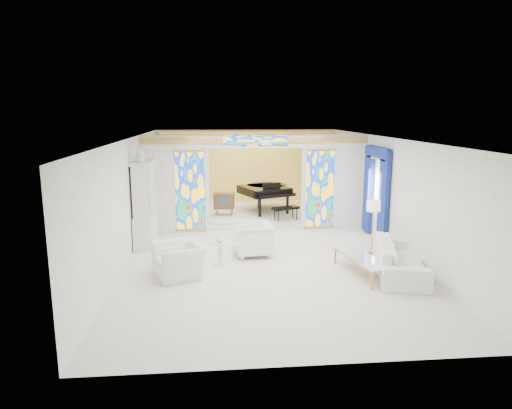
{
  "coord_description": "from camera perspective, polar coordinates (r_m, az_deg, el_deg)",
  "views": [
    {
      "loc": [
        -1.28,
        -12.02,
        3.67
      ],
      "look_at": [
        -0.15,
        0.2,
        1.18
      ],
      "focal_mm": 32.0,
      "sensor_mm": 36.0,
      "label": 1
    }
  ],
  "objects": [
    {
      "name": "floor_lamp",
      "position": [
        12.16,
        14.46,
        -0.48
      ],
      "size": [
        0.37,
        0.37,
        1.44
      ],
      "rotation": [
        0.0,
        0.0,
        -0.05
      ],
      "color": "gold",
      "rests_on": "floor"
    },
    {
      "name": "partition_wall",
      "position": [
        14.22,
        -0.05,
        3.3
      ],
      "size": [
        7.0,
        0.22,
        3.0
      ],
      "color": "white",
      "rests_on": "floor"
    },
    {
      "name": "vase",
      "position": [
        11.15,
        -4.53,
        -4.23
      ],
      "size": [
        0.23,
        0.23,
        0.19
      ],
      "primitive_type": "imported",
      "rotation": [
        0.0,
        0.0,
        -0.28
      ],
      "color": "white",
      "rests_on": "side_table"
    },
    {
      "name": "sofa",
      "position": [
        11.07,
        17.59,
        -6.42
      ],
      "size": [
        1.65,
        2.74,
        0.75
      ],
      "primitive_type": "imported",
      "rotation": [
        0.0,
        0.0,
        1.3
      ],
      "color": "white",
      "rests_on": "floor"
    },
    {
      "name": "grand_piano",
      "position": [
        16.38,
        1.29,
        1.81
      ],
      "size": [
        2.05,
        3.1,
        1.1
      ],
      "rotation": [
        0.0,
        0.0,
        0.39
      ],
      "color": "black",
      "rests_on": "alcove_platform"
    },
    {
      "name": "coffee_table",
      "position": [
        10.79,
        13.11,
        -6.57
      ],
      "size": [
        0.92,
        1.97,
        0.42
      ],
      "rotation": [
        0.0,
        0.0,
        0.18
      ],
      "color": "silver",
      "rests_on": "floor"
    },
    {
      "name": "floor",
      "position": [
        12.63,
        0.78,
        -5.43
      ],
      "size": [
        12.0,
        12.0,
        0.0
      ],
      "primitive_type": "plane",
      "color": "white",
      "rests_on": "ground"
    },
    {
      "name": "wall_right",
      "position": [
        13.12,
        16.19,
        1.48
      ],
      "size": [
        0.02,
        12.0,
        3.0
      ],
      "primitive_type": "cube",
      "color": "white",
      "rests_on": "floor"
    },
    {
      "name": "alcove_platform",
      "position": [
        16.56,
        -0.71,
        -1.03
      ],
      "size": [
        6.8,
        3.8,
        0.18
      ],
      "primitive_type": "cube",
      "color": "white",
      "rests_on": "floor"
    },
    {
      "name": "armchair_right",
      "position": [
        11.88,
        -0.41,
        -4.36
      ],
      "size": [
        1.03,
        1.0,
        0.86
      ],
      "primitive_type": "imported",
      "rotation": [
        0.0,
        0.0,
        -1.48
      ],
      "color": "silver",
      "rests_on": "floor"
    },
    {
      "name": "ceiling",
      "position": [
        12.11,
        0.82,
        8.29
      ],
      "size": [
        7.0,
        12.0,
        0.02
      ],
      "primitive_type": "cube",
      "color": "white",
      "rests_on": "wall_back"
    },
    {
      "name": "armchair_left",
      "position": [
        10.59,
        -9.64,
        -6.86
      ],
      "size": [
        1.35,
        1.43,
        0.75
      ],
      "primitive_type": "imported",
      "rotation": [
        0.0,
        0.0,
        -1.21
      ],
      "color": "silver",
      "rests_on": "floor"
    },
    {
      "name": "wall_back",
      "position": [
        18.19,
        -1.2,
        4.6
      ],
      "size": [
        7.0,
        0.02,
        3.0
      ],
      "primitive_type": "cube",
      "color": "white",
      "rests_on": "floor"
    },
    {
      "name": "tv_console",
      "position": [
        15.73,
        -4.02,
        0.49
      ],
      "size": [
        0.73,
        0.56,
        0.77
      ],
      "rotation": [
        0.0,
        0.0,
        -0.17
      ],
      "color": "brown",
      "rests_on": "alcove_platform"
    },
    {
      "name": "stained_glass_right",
      "position": [
        14.49,
        8.01,
        1.93
      ],
      "size": [
        0.9,
        0.04,
        2.4
      ],
      "primitive_type": "cube",
      "color": "gold",
      "rests_on": "partition_wall"
    },
    {
      "name": "stained_glass_left",
      "position": [
        14.13,
        -8.24,
        1.68
      ],
      "size": [
        0.9,
        0.04,
        2.4
      ],
      "primitive_type": "cube",
      "color": "gold",
      "rests_on": "partition_wall"
    },
    {
      "name": "china_cabinet",
      "position": [
        13.01,
        -13.73,
        0.04
      ],
      "size": [
        0.56,
        1.46,
        2.72
      ],
      "color": "silver",
      "rests_on": "floor"
    },
    {
      "name": "chandelier",
      "position": [
        16.13,
        0.01,
        7.48
      ],
      "size": [
        0.48,
        0.48,
        0.3
      ],
      "primitive_type": "cylinder",
      "color": "gold",
      "rests_on": "ceiling"
    },
    {
      "name": "gold_curtain_back",
      "position": [
        18.07,
        -1.17,
        4.56
      ],
      "size": [
        6.7,
        0.1,
        2.9
      ],
      "primitive_type": "cube",
      "color": "#E0B84D",
      "rests_on": "wall_back"
    },
    {
      "name": "blue_drapes",
      "position": [
        13.71,
        14.77,
        2.3
      ],
      "size": [
        0.14,
        1.85,
        2.65
      ],
      "color": "navy",
      "rests_on": "wall_right"
    },
    {
      "name": "wall_front",
      "position": [
        6.52,
        6.42,
        -8.04
      ],
      "size": [
        7.0,
        0.02,
        3.0
      ],
      "primitive_type": "cube",
      "color": "white",
      "rests_on": "floor"
    },
    {
      "name": "wall_left",
      "position": [
        12.41,
        -15.49,
        0.97
      ],
      "size": [
        0.02,
        12.0,
        3.0
      ],
      "primitive_type": "cube",
      "color": "white",
      "rests_on": "floor"
    },
    {
      "name": "stained_glass_transom",
      "position": [
        13.99,
        -0.01,
        7.98
      ],
      "size": [
        2.0,
        0.04,
        0.34
      ],
      "primitive_type": "cube",
      "color": "gold",
      "rests_on": "partition_wall"
    },
    {
      "name": "side_table",
      "position": [
        11.23,
        -4.5,
        -5.67
      ],
      "size": [
        0.46,
        0.46,
        0.56
      ],
      "rotation": [
        0.0,
        0.0,
        0.02
      ],
      "color": "silver",
      "rests_on": "floor"
    }
  ]
}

